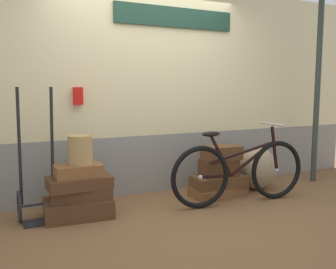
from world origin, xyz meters
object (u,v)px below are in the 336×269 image
object	(u,v)px
suitcase_7	(221,153)
burlap_sack	(257,168)
suitcase_5	(219,181)
luggage_trolley	(38,191)
suitcase_1	(81,193)
suitcase_4	(218,191)
suitcase_2	(79,182)
bicycle	(240,172)
suitcase_3	(78,171)
suitcase_6	(219,167)
wicker_basket	(80,150)
suitcase_0	(78,208)

from	to	relation	value
suitcase_7	burlap_sack	xyz separation A→B (m)	(0.62, 0.05, -0.26)
suitcase_5	luggage_trolley	size ratio (longest dim) A/B	0.49
suitcase_5	suitcase_7	size ratio (longest dim) A/B	1.41
suitcase_1	suitcase_5	xyz separation A→B (m)	(1.73, -0.01, -0.06)
suitcase_4	suitcase_7	distance (m)	0.49
suitcase_1	suitcase_2	size ratio (longest dim) A/B	0.98
suitcase_1	burlap_sack	distance (m)	2.38
suitcase_5	burlap_sack	bearing A→B (deg)	7.31
suitcase_4	bicycle	world-z (taller)	bicycle
bicycle	suitcase_2	bearing A→B (deg)	168.70
suitcase_3	suitcase_2	bearing A→B (deg)	65.13
suitcase_2	burlap_sack	xyz separation A→B (m)	(2.39, 0.04, -0.09)
suitcase_2	suitcase_5	world-z (taller)	suitcase_2
suitcase_1	suitcase_4	world-z (taller)	suitcase_1
suitcase_6	wicker_basket	distance (m)	1.76
suitcase_6	luggage_trolley	distance (m)	2.15
burlap_sack	suitcase_0	bearing A→B (deg)	-179.20
suitcase_2	suitcase_7	bearing A→B (deg)	-1.33
suitcase_1	bicycle	world-z (taller)	bicycle
suitcase_0	suitcase_4	distance (m)	1.75
suitcase_5	bicycle	xyz separation A→B (m)	(0.05, -0.36, 0.19)
suitcase_5	suitcase_6	distance (m)	0.17
suitcase_5	wicker_basket	world-z (taller)	wicker_basket
suitcase_0	suitcase_7	bearing A→B (deg)	4.39
burlap_sack	bicycle	xyz separation A→B (m)	(-0.59, -0.40, 0.09)
suitcase_1	suitcase_6	world-z (taller)	suitcase_6
suitcase_7	bicycle	distance (m)	0.39
suitcase_0	suitcase_1	distance (m)	0.16
suitcase_2	suitcase_6	xyz separation A→B (m)	(1.75, 0.01, -0.01)
suitcase_2	suitcase_7	size ratio (longest dim) A/B	1.34
wicker_basket	bicycle	xyz separation A→B (m)	(1.78, -0.36, -0.34)
suitcase_6	burlap_sack	world-z (taller)	burlap_sack
suitcase_1	suitcase_2	bearing A→B (deg)	-142.83
suitcase_1	suitcase_7	xyz separation A→B (m)	(1.76, -0.02, 0.30)
suitcase_2	burlap_sack	world-z (taller)	burlap_sack
suitcase_0	bicycle	size ratio (longest dim) A/B	0.40
suitcase_2	suitcase_3	bearing A→B (deg)	-115.65
suitcase_6	bicycle	xyz separation A→B (m)	(0.05, -0.37, 0.01)
suitcase_7	luggage_trolley	world-z (taller)	luggage_trolley
suitcase_5	suitcase_2	bearing A→B (deg)	-176.61
suitcase_4	burlap_sack	xyz separation A→B (m)	(0.65, 0.05, 0.23)
suitcase_3	suitcase_0	bearing A→B (deg)	106.50
suitcase_6	wicker_basket	xyz separation A→B (m)	(-1.73, -0.01, 0.35)
suitcase_2	luggage_trolley	distance (m)	0.42
suitcase_2	luggage_trolley	world-z (taller)	luggage_trolley
suitcase_4	suitcase_1	bearing A→B (deg)	175.88
suitcase_0	luggage_trolley	size ratio (longest dim) A/B	0.51
bicycle	suitcase_7	bearing A→B (deg)	93.74
suitcase_1	wicker_basket	distance (m)	0.46
suitcase_1	burlap_sack	bearing A→B (deg)	7.70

